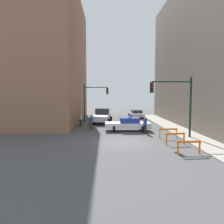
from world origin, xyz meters
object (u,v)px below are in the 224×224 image
at_px(traffic_light_far, 92,97).
at_px(white_truck, 102,116).
at_px(pedestrian_sidewalk, 145,125).
at_px(barrier_front, 189,145).
at_px(pedestrian_corner, 81,119).
at_px(traffic_light_near, 177,98).
at_px(police_car, 128,124).
at_px(pedestrian_crossing, 91,122).
at_px(barrier_back, 168,132).
at_px(barrier_mid, 175,136).
at_px(parked_car_near, 136,114).

height_order(traffic_light_far, white_truck, traffic_light_far).
bearing_deg(pedestrian_sidewalk, barrier_front, -20.77).
bearing_deg(pedestrian_sidewalk, pedestrian_corner, -157.86).
bearing_deg(traffic_light_near, police_car, 133.79).
distance_m(white_truck, pedestrian_corner, 4.16).
relative_size(traffic_light_far, pedestrian_crossing, 3.13).
distance_m(barrier_front, barrier_back, 5.00).
xyz_separation_m(barrier_mid, barrier_back, (0.06, 2.16, 0.00)).
xyz_separation_m(pedestrian_crossing, pedestrian_corner, (-1.47, 2.96, 0.00)).
bearing_deg(white_truck, barrier_back, -55.80).
distance_m(white_truck, barrier_mid, 14.46).
relative_size(pedestrian_sidewalk, barrier_back, 1.04).
xyz_separation_m(police_car, parked_car_near, (2.66, 12.53, -0.05)).
bearing_deg(barrier_front, pedestrian_crossing, 124.89).
bearing_deg(parked_car_near, pedestrian_sidewalk, -98.16).
bearing_deg(barrier_back, pedestrian_sidewalk, 120.13).
distance_m(pedestrian_crossing, barrier_back, 8.43).
relative_size(police_car, pedestrian_sidewalk, 2.86).
distance_m(parked_car_near, barrier_mid, 18.87).
relative_size(barrier_front, barrier_mid, 1.01).
bearing_deg(white_truck, pedestrian_sidewalk, -56.45).
height_order(police_car, white_truck, white_truck).
height_order(traffic_light_far, pedestrian_corner, traffic_light_far).
height_order(white_truck, barrier_front, white_truck).
height_order(police_car, pedestrian_corner, pedestrian_corner).
distance_m(traffic_light_near, pedestrian_corner, 12.20).
bearing_deg(police_car, barrier_back, -142.55).
distance_m(white_truck, pedestrian_crossing, 6.36).
bearing_deg(barrier_back, pedestrian_corner, 137.36).
relative_size(police_car, pedestrian_corner, 2.86).
distance_m(traffic_light_near, barrier_back, 3.02).
relative_size(traffic_light_near, parked_car_near, 1.18).
height_order(white_truck, pedestrian_crossing, white_truck).
relative_size(traffic_light_near, pedestrian_crossing, 3.13).
relative_size(traffic_light_near, white_truck, 0.93).
bearing_deg(white_truck, barrier_mid, -60.06).
height_order(traffic_light_near, traffic_light_far, traffic_light_near).
xyz_separation_m(pedestrian_sidewalk, barrier_back, (1.52, -2.63, -0.24)).
xyz_separation_m(traffic_light_near, barrier_front, (-0.90, -5.18, -2.91)).
xyz_separation_m(traffic_light_far, barrier_back, (7.24, -11.94, -2.78)).
relative_size(pedestrian_corner, barrier_back, 1.04).
height_order(white_truck, parked_car_near, white_truck).
height_order(white_truck, pedestrian_sidewalk, white_truck).
bearing_deg(police_car, traffic_light_near, -134.86).
xyz_separation_m(traffic_light_far, parked_car_near, (6.86, 4.76, -2.72)).
bearing_deg(pedestrian_corner, police_car, -162.00).
relative_size(police_car, barrier_back, 2.96).
bearing_deg(barrier_back, white_truck, 118.08).
distance_m(pedestrian_corner, barrier_mid, 12.95).
distance_m(traffic_light_near, parked_car_near, 16.81).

